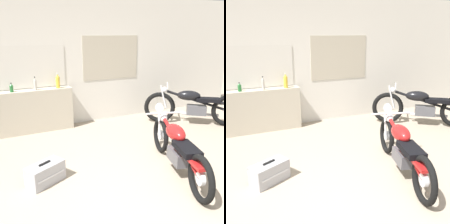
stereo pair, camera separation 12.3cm
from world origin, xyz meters
The scene contains 9 objects.
ground_plane centered at (0.00, 0.00, 0.00)m, with size 24.00×24.00×0.00m, color gray.
wall_back centered at (0.00, 3.43, 1.40)m, with size 10.00×0.07×2.80m.
sill_counter centered at (-0.65, 3.25, 0.45)m, with size 1.87×0.28×0.89m.
bottle_left_center centered at (-0.89, 3.23, 0.97)m, with size 0.07×0.07×0.18m.
bottle_center centered at (-0.44, 3.21, 1.01)m, with size 0.06×0.06×0.27m.
bottle_right_center centered at (0.02, 3.21, 1.03)m, with size 0.08×0.08×0.32m.
motorcycle_red centered at (1.09, 0.63, 0.39)m, with size 0.79×1.97×0.76m.
motorcycle_black centered at (2.80, 2.19, 0.42)m, with size 1.82×1.38×0.88m.
hard_case_silver centered at (-0.74, 1.18, 0.14)m, with size 0.58×0.46×0.31m.
Camera 2 is at (-1.19, -2.15, 2.00)m, focal length 42.00 mm.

